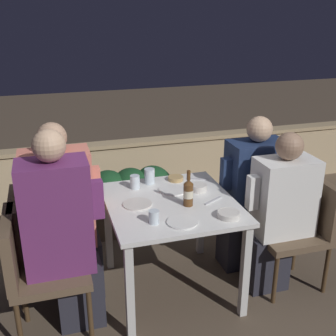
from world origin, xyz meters
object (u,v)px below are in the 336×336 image
object	(u,v)px
chair_right_near	(301,222)
person_navy_jumper	(251,194)
chair_left_far	(37,239)
beer_bottle	(188,192)
person_purple_stripe	(63,234)
chair_right_far	(272,204)
chair_left_near	(33,263)
person_coral_top	(64,215)
person_white_polo	(278,213)

from	to	relation	value
chair_right_near	person_navy_jumper	world-z (taller)	person_navy_jumper
chair_left_far	beer_bottle	size ratio (longest dim) A/B	3.27
person_purple_stripe	chair_right_far	distance (m)	1.66
chair_left_near	person_purple_stripe	bearing A→B (deg)	0.00
chair_left_near	person_navy_jumper	xyz separation A→B (m)	(1.62, 0.31, 0.12)
person_purple_stripe	person_coral_top	size ratio (longest dim) A/B	1.03
person_white_polo	person_navy_jumper	distance (m)	0.32
person_navy_jumper	person_purple_stripe	bearing A→B (deg)	-167.66
person_purple_stripe	person_white_polo	world-z (taller)	person_purple_stripe
chair_left_near	person_purple_stripe	world-z (taller)	person_purple_stripe
chair_left_far	person_coral_top	bearing A→B (deg)	-0.00
chair_left_far	person_white_polo	size ratio (longest dim) A/B	0.69
chair_right_far	chair_right_near	bearing A→B (deg)	-79.61
person_purple_stripe	chair_left_near	bearing A→B (deg)	180.00
person_purple_stripe	chair_right_far	bearing A→B (deg)	10.87
chair_right_far	chair_left_far	bearing A→B (deg)	-179.49
person_coral_top	person_navy_jumper	size ratio (longest dim) A/B	1.06
chair_left_far	person_navy_jumper	distance (m)	1.60
chair_right_far	person_white_polo	bearing A→B (deg)	-114.27
person_purple_stripe	chair_right_far	xyz separation A→B (m)	(1.62, 0.31, -0.17)
chair_right_near	beer_bottle	bearing A→B (deg)	175.74
person_coral_top	beer_bottle	xyz separation A→B (m)	(0.80, -0.24, 0.17)
chair_left_near	chair_left_far	distance (m)	0.30
person_white_polo	chair_right_far	bearing A→B (deg)	65.73
chair_left_far	person_navy_jumper	world-z (taller)	person_navy_jumper
person_coral_top	person_navy_jumper	distance (m)	1.40
person_navy_jumper	chair_right_far	bearing A→B (deg)	0.00
person_white_polo	person_purple_stripe	bearing A→B (deg)	179.87
person_white_polo	chair_right_far	distance (m)	0.36
chair_left_near	chair_left_far	size ratio (longest dim) A/B	1.00
person_coral_top	beer_bottle	bearing A→B (deg)	-16.36
beer_bottle	chair_right_far	bearing A→B (deg)	17.46
chair_left_far	chair_right_near	bearing A→B (deg)	-9.17
person_purple_stripe	beer_bottle	xyz separation A→B (m)	(0.83, 0.06, 0.14)
chair_right_near	person_white_polo	size ratio (longest dim) A/B	0.69
chair_right_near	person_white_polo	bearing A→B (deg)	180.00
chair_left_far	beer_bottle	distance (m)	1.07
chair_left_near	person_white_polo	bearing A→B (deg)	-0.12
chair_left_near	person_white_polo	xyz separation A→B (m)	(1.68, -0.00, 0.10)
chair_right_far	beer_bottle	distance (m)	0.90
chair_right_far	person_navy_jumper	size ratio (longest dim) A/B	0.67
chair_left_far	person_coral_top	world-z (taller)	person_coral_top
beer_bottle	person_navy_jumper	bearing A→B (deg)	22.71
beer_bottle	person_coral_top	bearing A→B (deg)	163.64
person_white_polo	beer_bottle	size ratio (longest dim) A/B	4.75
person_purple_stripe	person_navy_jumper	size ratio (longest dim) A/B	1.09
chair_left_near	chair_right_far	world-z (taller)	same
chair_left_near	person_coral_top	world-z (taller)	person_coral_top
beer_bottle	chair_right_near	bearing A→B (deg)	-4.26
person_coral_top	chair_right_far	distance (m)	1.61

